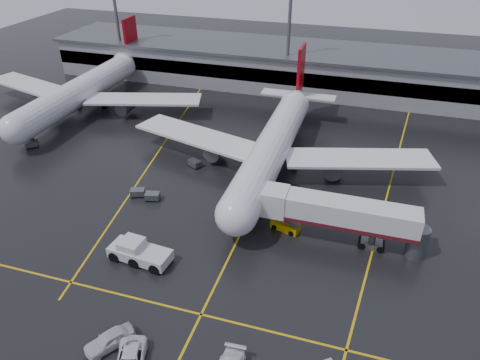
% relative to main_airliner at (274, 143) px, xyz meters
% --- Properties ---
extents(ground, '(220.00, 220.00, 0.00)m').
position_rel_main_airliner_xyz_m(ground, '(0.00, -9.70, -4.21)').
color(ground, black).
rests_on(ground, ground).
extents(apron_line_centre, '(0.25, 90.00, 0.02)m').
position_rel_main_airliner_xyz_m(apron_line_centre, '(0.00, -9.70, -4.20)').
color(apron_line_centre, gold).
rests_on(apron_line_centre, ground).
extents(apron_line_stop, '(60.00, 0.25, 0.02)m').
position_rel_main_airliner_xyz_m(apron_line_stop, '(0.00, -31.70, -4.20)').
color(apron_line_stop, gold).
rests_on(apron_line_stop, ground).
extents(apron_line_left, '(9.99, 69.35, 0.02)m').
position_rel_main_airliner_xyz_m(apron_line_left, '(-20.00, 0.30, -4.20)').
color(apron_line_left, gold).
rests_on(apron_line_left, ground).
extents(apron_line_right, '(7.57, 69.64, 0.02)m').
position_rel_main_airliner_xyz_m(apron_line_right, '(18.00, 0.30, -4.20)').
color(apron_line_right, gold).
rests_on(apron_line_right, ground).
extents(terminal, '(122.00, 19.00, 8.60)m').
position_rel_main_airliner_xyz_m(terminal, '(0.00, 38.23, 0.11)').
color(terminal, gray).
rests_on(terminal, ground).
extents(light_mast_left, '(3.00, 1.20, 25.45)m').
position_rel_main_airliner_xyz_m(light_mast_left, '(-45.00, 32.30, 10.27)').
color(light_mast_left, '#595B60').
rests_on(light_mast_left, ground).
extents(light_mast_mid, '(3.00, 1.20, 25.45)m').
position_rel_main_airliner_xyz_m(light_mast_mid, '(-5.00, 32.30, 10.27)').
color(light_mast_mid, '#595B60').
rests_on(light_mast_mid, ground).
extents(main_airliner, '(48.80, 45.60, 14.10)m').
position_rel_main_airliner_xyz_m(main_airliner, '(0.00, 0.00, 0.00)').
color(main_airliner, silver).
rests_on(main_airliner, ground).
extents(second_airliner, '(48.80, 45.60, 14.10)m').
position_rel_main_airliner_xyz_m(second_airliner, '(-42.00, 12.00, 0.00)').
color(second_airliner, silver).
rests_on(second_airliner, ground).
extents(jet_bridge, '(19.90, 3.40, 6.05)m').
position_rel_main_airliner_xyz_m(jet_bridge, '(11.87, -15.70, -0.28)').
color(jet_bridge, silver).
rests_on(jet_bridge, ground).
extents(pushback_tractor, '(7.64, 3.80, 2.64)m').
position_rel_main_airliner_xyz_m(pushback_tractor, '(-10.02, -26.03, -3.16)').
color(pushback_tractor, silver).
rests_on(pushback_tractor, ground).
extents(belt_loader, '(3.94, 2.53, 2.32)m').
position_rel_main_airliner_xyz_m(belt_loader, '(5.24, -15.35, -3.64)').
color(belt_loader, '#D49D00').
rests_on(belt_loader, ground).
extents(service_van_d, '(4.29, 5.03, 1.63)m').
position_rel_main_airliner_xyz_m(service_van_d, '(-6.87, -37.74, -3.39)').
color(service_van_d, silver).
rests_on(service_van_d, ground).
extents(baggage_cart_a, '(2.25, 1.73, 1.12)m').
position_rel_main_airliner_xyz_m(baggage_cart_a, '(-14.17, -14.24, -3.58)').
color(baggage_cart_a, '#595B60').
rests_on(baggage_cart_a, ground).
extents(baggage_cart_b, '(2.33, 1.92, 1.12)m').
position_rel_main_airliner_xyz_m(baggage_cart_b, '(-16.66, -13.98, -3.58)').
color(baggage_cart_b, '#595B60').
rests_on(baggage_cart_b, ground).
extents(baggage_cart_c, '(2.37, 2.05, 1.12)m').
position_rel_main_airliner_xyz_m(baggage_cart_c, '(-12.06, -3.71, -3.58)').
color(baggage_cart_c, '#595B60').
rests_on(baggage_cart_c, ground).
extents(baggage_cart_d, '(2.31, 1.88, 1.12)m').
position_rel_main_airliner_xyz_m(baggage_cart_d, '(-47.46, -1.07, -3.58)').
color(baggage_cart_d, '#595B60').
rests_on(baggage_cart_d, ground).
extents(baggage_cart_e, '(2.38, 2.24, 1.12)m').
position_rel_main_airliner_xyz_m(baggage_cart_e, '(-41.39, -5.74, -3.58)').
color(baggage_cart_e, '#595B60').
rests_on(baggage_cart_e, ground).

